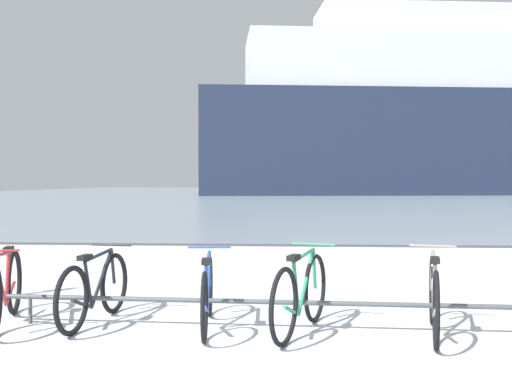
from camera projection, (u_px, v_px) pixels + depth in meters
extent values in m
cube|color=gray|center=(291.00, 194.00, 68.53)|extent=(80.00, 110.00, 0.08)
cube|color=#47474C|center=(284.00, 246.00, 13.64)|extent=(80.00, 0.50, 0.05)
cylinder|color=#4C5156|center=(265.00, 302.00, 5.93)|extent=(5.42, 0.30, 0.05)
cylinder|color=#4C5156|center=(30.00, 310.00, 6.19)|extent=(0.04, 0.04, 0.28)
torus|color=black|center=(14.00, 282.00, 6.63)|extent=(0.24, 0.70, 0.71)
cylinder|color=#B22D2D|center=(0.00, 282.00, 5.93)|extent=(0.18, 0.55, 0.60)
cylinder|color=#B22D2D|center=(7.00, 278.00, 6.27)|extent=(0.09, 0.20, 0.53)
cylinder|color=#B22D2D|center=(2.00, 254.00, 6.00)|extent=(0.22, 0.68, 0.09)
cylinder|color=#B22D2D|center=(10.00, 293.00, 6.41)|extent=(0.16, 0.46, 0.19)
cube|color=black|center=(9.00, 249.00, 6.34)|extent=(0.13, 0.21, 0.05)
torus|color=black|center=(114.00, 283.00, 6.68)|extent=(0.13, 0.67, 0.67)
torus|color=black|center=(72.00, 301.00, 5.71)|extent=(0.13, 0.67, 0.67)
cylinder|color=#1E2328|center=(102.00, 277.00, 6.37)|extent=(0.10, 0.52, 0.56)
cylinder|color=#1E2328|center=(88.00, 285.00, 6.05)|extent=(0.06, 0.19, 0.50)
cylinder|color=#1E2328|center=(99.00, 255.00, 6.29)|extent=(0.11, 0.64, 0.08)
cylinder|color=#1E2328|center=(82.00, 304.00, 5.92)|extent=(0.09, 0.43, 0.19)
cylinder|color=#1E2328|center=(113.00, 266.00, 6.64)|extent=(0.05, 0.11, 0.39)
cube|color=black|center=(85.00, 257.00, 5.97)|extent=(0.10, 0.21, 0.05)
cylinder|color=#1E2328|center=(111.00, 245.00, 6.60)|extent=(0.46, 0.08, 0.02)
torus|color=black|center=(210.00, 286.00, 6.53)|extent=(0.10, 0.66, 0.66)
torus|color=black|center=(204.00, 307.00, 5.45)|extent=(0.10, 0.66, 0.66)
cylinder|color=#3359B2|center=(208.00, 281.00, 6.18)|extent=(0.09, 0.57, 0.56)
cylinder|color=#3359B2|center=(206.00, 289.00, 5.83)|extent=(0.05, 0.20, 0.50)
cylinder|color=#3359B2|center=(208.00, 258.00, 6.09)|extent=(0.10, 0.70, 0.08)
cylinder|color=#3359B2|center=(206.00, 310.00, 5.68)|extent=(0.08, 0.47, 0.18)
cylinder|color=#3359B2|center=(210.00, 269.00, 6.48)|extent=(0.05, 0.12, 0.39)
cube|color=black|center=(206.00, 261.00, 5.74)|extent=(0.10, 0.21, 0.05)
cylinder|color=#3359B2|center=(209.00, 247.00, 6.44)|extent=(0.46, 0.07, 0.02)
torus|color=black|center=(315.00, 288.00, 6.26)|extent=(0.27, 0.69, 0.71)
torus|color=black|center=(284.00, 307.00, 5.34)|extent=(0.27, 0.69, 0.71)
cylinder|color=#2D8C60|center=(306.00, 281.00, 5.96)|extent=(0.20, 0.51, 0.60)
cylinder|color=#2D8C60|center=(296.00, 289.00, 5.66)|extent=(0.09, 0.19, 0.54)
cylinder|color=#2D8C60|center=(304.00, 255.00, 5.89)|extent=(0.24, 0.63, 0.09)
cylinder|color=#2D8C60|center=(291.00, 311.00, 5.54)|extent=(0.17, 0.42, 0.19)
cylinder|color=#2D8C60|center=(314.00, 269.00, 6.23)|extent=(0.07, 0.12, 0.42)
cube|color=black|center=(294.00, 258.00, 5.59)|extent=(0.14, 0.21, 0.05)
cylinder|color=#2D8C60|center=(313.00, 244.00, 6.19)|extent=(0.44, 0.17, 0.02)
torus|color=black|center=(432.00, 290.00, 6.17)|extent=(0.17, 0.70, 0.70)
torus|color=black|center=(436.00, 310.00, 5.22)|extent=(0.17, 0.70, 0.70)
cylinder|color=gray|center=(433.00, 283.00, 5.86)|extent=(0.13, 0.52, 0.60)
cylinder|color=gray|center=(435.00, 291.00, 5.55)|extent=(0.07, 0.19, 0.53)
cylinder|color=gray|center=(434.00, 257.00, 5.78)|extent=(0.16, 0.64, 0.09)
cylinder|color=gray|center=(435.00, 314.00, 5.42)|extent=(0.12, 0.43, 0.19)
cylinder|color=gray|center=(432.00, 271.00, 6.13)|extent=(0.06, 0.11, 0.42)
cube|color=black|center=(435.00, 260.00, 5.47)|extent=(0.12, 0.21, 0.05)
cylinder|color=gray|center=(433.00, 246.00, 6.09)|extent=(0.46, 0.11, 0.02)
cube|color=#232D47|center=(435.00, 145.00, 63.09)|extent=(50.40, 16.79, 10.54)
cube|color=white|center=(424.00, 67.00, 62.84)|extent=(37.94, 13.61, 5.80)
cube|color=white|center=(424.00, 25.00, 62.76)|extent=(23.02, 10.10, 2.95)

